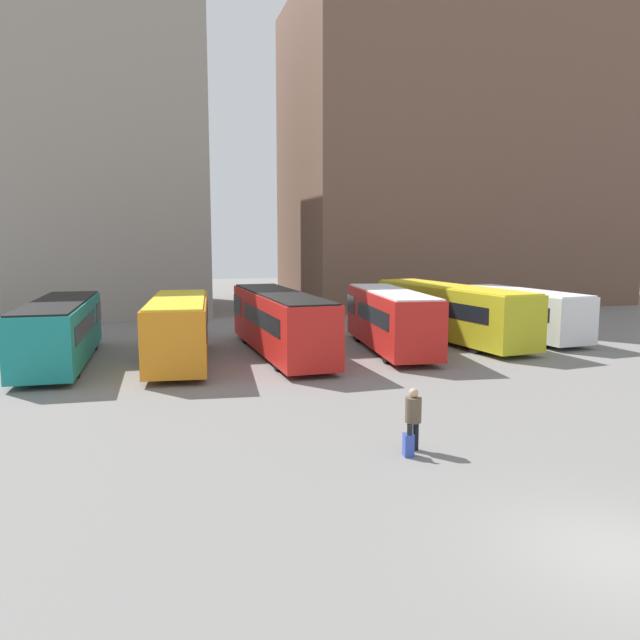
{
  "coord_description": "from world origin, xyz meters",
  "views": [
    {
      "loc": [
        -8.17,
        -9.04,
        5.81
      ],
      "look_at": [
        -1.44,
        15.95,
        2.38
      ],
      "focal_mm": 35.0,
      "sensor_mm": 36.0,
      "label": 1
    }
  ],
  "objects": [
    {
      "name": "traveler",
      "position": [
        -1.4,
        6.27,
        1.03
      ],
      "size": [
        0.5,
        0.5,
        1.74
      ],
      "rotation": [
        0.0,
        0.0,
        1.44
      ],
      "color": "black",
      "rests_on": "ground_plane"
    },
    {
      "name": "bus_3",
      "position": [
        3.6,
        20.73,
        1.69
      ],
      "size": [
        3.45,
        10.18,
        3.12
      ],
      "rotation": [
        0.0,
        0.0,
        1.47
      ],
      "color": "red",
      "rests_on": "ground_plane"
    },
    {
      "name": "bus_4",
      "position": [
        8.03,
        22.87,
        1.71
      ],
      "size": [
        4.22,
        12.64,
        3.14
      ],
      "rotation": [
        0.0,
        0.0,
        1.7
      ],
      "color": "gold",
      "rests_on": "ground_plane"
    },
    {
      "name": "bus_2",
      "position": [
        -2.1,
        21.3,
        1.7
      ],
      "size": [
        3.02,
        12.34,
        3.11
      ],
      "rotation": [
        0.0,
        0.0,
        1.62
      ],
      "color": "red",
      "rests_on": "ground_plane"
    },
    {
      "name": "ground_plane",
      "position": [
        0.0,
        0.0,
        0.0
      ],
      "size": [
        160.0,
        160.0,
        0.0
      ],
      "primitive_type": "plane",
      "color": "slate"
    },
    {
      "name": "suitcase",
      "position": [
        -1.71,
        5.85,
        0.31
      ],
      "size": [
        0.29,
        0.33,
        0.89
      ],
      "rotation": [
        0.0,
        0.0,
        1.44
      ],
      "color": "#334CB2",
      "rests_on": "ground_plane"
    },
    {
      "name": "bus_0",
      "position": [
        -12.37,
        21.59,
        1.59
      ],
      "size": [
        2.81,
        11.01,
        2.93
      ],
      "rotation": [
        0.0,
        0.0,
        1.55
      ],
      "color": "#19847F",
      "rests_on": "ground_plane"
    },
    {
      "name": "bus_5",
      "position": [
        12.37,
        22.51,
        1.54
      ],
      "size": [
        3.49,
        9.3,
        2.83
      ],
      "rotation": [
        0.0,
        0.0,
        1.68
      ],
      "color": "silver",
      "rests_on": "ground_plane"
    },
    {
      "name": "bus_1",
      "position": [
        -7.05,
        20.26,
        1.65
      ],
      "size": [
        3.45,
        9.85,
        3.04
      ],
      "rotation": [
        0.0,
        0.0,
        1.48
      ],
      "color": "orange",
      "rests_on": "ground_plane"
    },
    {
      "name": "building_block_left",
      "position": [
        -14.89,
        44.19,
        11.34
      ],
      "size": [
        21.66,
        17.18,
        22.69
      ],
      "color": "gray",
      "rests_on": "ground_plane"
    },
    {
      "name": "building_block_right",
      "position": [
        18.29,
        44.19,
        13.18
      ],
      "size": [
        28.45,
        17.14,
        26.37
      ],
      "color": "brown",
      "rests_on": "ground_plane"
    }
  ]
}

